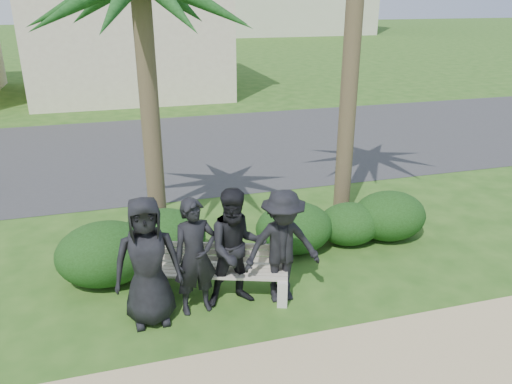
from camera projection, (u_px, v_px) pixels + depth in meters
ground at (268, 296)px, 7.40m from camera, size 160.00×160.00×0.00m
footpath at (313, 380)px, 5.80m from camera, size 30.00×1.60×0.01m
asphalt_street at (187, 148)px, 14.55m from camera, size 160.00×8.00×0.01m
stucco_bldg_right at (125, 7)px, 21.89m from camera, size 8.40×8.40×7.30m
park_bench at (213, 275)px, 7.30m from camera, size 2.32×1.18×0.76m
man_a at (147, 262)px, 6.53m from camera, size 0.89×0.58×1.81m
man_b at (195, 257)px, 6.78m from camera, size 0.67×0.49×1.69m
man_c at (237, 248)px, 6.95m from camera, size 0.86×0.68×1.76m
man_d at (282, 247)px, 7.04m from camera, size 1.12×0.67×1.70m
hedge_a at (105, 252)px, 7.66m from camera, size 1.50×1.24×0.98m
hedge_c at (162, 236)px, 8.20m from camera, size 1.44×1.19×0.94m
hedge_d at (294, 226)px, 8.61m from camera, size 1.35×1.12×0.88m
hedge_e at (349, 223)px, 8.91m from camera, size 1.15×0.95×0.75m
hedge_f at (389, 214)px, 9.08m from camera, size 1.36×1.12×0.89m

